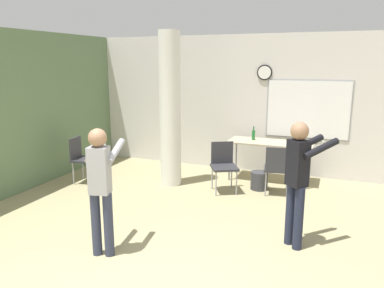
{
  "coord_description": "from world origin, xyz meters",
  "views": [
    {
      "loc": [
        1.66,
        -2.56,
        2.27
      ],
      "look_at": [
        -0.24,
        2.26,
        1.12
      ],
      "focal_mm": 35.0,
      "sensor_mm": 36.0,
      "label": 1
    }
  ],
  "objects_px": {
    "folding_table": "(270,145)",
    "bottle_on_table": "(253,135)",
    "chair_table_right": "(277,167)",
    "person_playing_front": "(101,182)",
    "chair_by_left_wall": "(82,156)",
    "chair_table_front": "(223,163)",
    "person_playing_side": "(299,175)"
  },
  "relations": [
    {
      "from": "folding_table",
      "to": "chair_table_front",
      "type": "bearing_deg",
      "value": -126.41
    },
    {
      "from": "bottle_on_table",
      "to": "person_playing_side",
      "type": "relative_size",
      "value": 0.17
    },
    {
      "from": "folding_table",
      "to": "bottle_on_table",
      "type": "relative_size",
      "value": 5.94
    },
    {
      "from": "chair_by_left_wall",
      "to": "person_playing_side",
      "type": "relative_size",
      "value": 0.55
    },
    {
      "from": "bottle_on_table",
      "to": "chair_by_left_wall",
      "type": "height_order",
      "value": "bottle_on_table"
    },
    {
      "from": "chair_table_right",
      "to": "person_playing_side",
      "type": "distance_m",
      "value": 1.88
    },
    {
      "from": "chair_table_right",
      "to": "person_playing_side",
      "type": "height_order",
      "value": "person_playing_side"
    },
    {
      "from": "folding_table",
      "to": "chair_table_right",
      "type": "xyz_separation_m",
      "value": [
        0.26,
        -0.76,
        -0.2
      ]
    },
    {
      "from": "bottle_on_table",
      "to": "chair_table_front",
      "type": "distance_m",
      "value": 1.06
    },
    {
      "from": "chair_table_right",
      "to": "chair_by_left_wall",
      "type": "distance_m",
      "value": 3.61
    },
    {
      "from": "chair_table_right",
      "to": "chair_table_front",
      "type": "relative_size",
      "value": 1.0
    },
    {
      "from": "bottle_on_table",
      "to": "person_playing_front",
      "type": "bearing_deg",
      "value": -105.13
    },
    {
      "from": "folding_table",
      "to": "person_playing_side",
      "type": "distance_m",
      "value": 2.65
    },
    {
      "from": "bottle_on_table",
      "to": "person_playing_front",
      "type": "xyz_separation_m",
      "value": [
        -0.98,
        -3.64,
        0.03
      ]
    },
    {
      "from": "folding_table",
      "to": "person_playing_side",
      "type": "height_order",
      "value": "person_playing_side"
    },
    {
      "from": "person_playing_side",
      "to": "folding_table",
      "type": "bearing_deg",
      "value": 107.09
    },
    {
      "from": "bottle_on_table",
      "to": "chair_table_right",
      "type": "distance_m",
      "value": 1.09
    },
    {
      "from": "folding_table",
      "to": "person_playing_side",
      "type": "xyz_separation_m",
      "value": [
        0.78,
        -2.53,
        0.22
      ]
    },
    {
      "from": "person_playing_side",
      "to": "person_playing_front",
      "type": "relative_size",
      "value": 1.03
    },
    {
      "from": "person_playing_side",
      "to": "bottle_on_table",
      "type": "bearing_deg",
      "value": 113.43
    },
    {
      "from": "chair_table_right",
      "to": "person_playing_front",
      "type": "bearing_deg",
      "value": -119.52
    },
    {
      "from": "chair_by_left_wall",
      "to": "chair_table_front",
      "type": "bearing_deg",
      "value": 11.08
    },
    {
      "from": "chair_table_right",
      "to": "chair_table_front",
      "type": "bearing_deg",
      "value": -172.24
    },
    {
      "from": "bottle_on_table",
      "to": "chair_table_right",
      "type": "xyz_separation_m",
      "value": [
        0.61,
        -0.83,
        -0.36
      ]
    },
    {
      "from": "chair_table_right",
      "to": "chair_table_front",
      "type": "height_order",
      "value": "same"
    },
    {
      "from": "chair_table_right",
      "to": "chair_by_left_wall",
      "type": "relative_size",
      "value": 1.0
    },
    {
      "from": "folding_table",
      "to": "person_playing_front",
      "type": "xyz_separation_m",
      "value": [
        -1.33,
        -3.57,
        0.19
      ]
    },
    {
      "from": "bottle_on_table",
      "to": "person_playing_side",
      "type": "height_order",
      "value": "person_playing_side"
    },
    {
      "from": "chair_table_right",
      "to": "chair_by_left_wall",
      "type": "xyz_separation_m",
      "value": [
        -3.55,
        -0.64,
        0.0
      ]
    },
    {
      "from": "chair_table_front",
      "to": "person_playing_side",
      "type": "distance_m",
      "value": 2.21
    },
    {
      "from": "folding_table",
      "to": "chair_table_front",
      "type": "relative_size",
      "value": 1.82
    },
    {
      "from": "chair_table_right",
      "to": "chair_table_front",
      "type": "xyz_separation_m",
      "value": [
        -0.92,
        -0.13,
        0.0
      ]
    }
  ]
}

